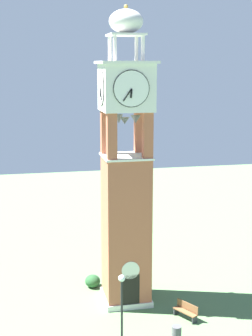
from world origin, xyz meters
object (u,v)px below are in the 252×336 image
(lamp_post, at_px, (122,298))
(trash_bin, at_px, (177,333))
(clock_tower, at_px, (126,182))
(park_bench, at_px, (186,311))

(lamp_post, bearing_deg, trash_bin, 3.75)
(clock_tower, height_order, park_bench, clock_tower)
(lamp_post, bearing_deg, clock_tower, 75.94)
(clock_tower, relative_size, park_bench, 11.18)
(park_bench, distance_m, trash_bin, 2.52)
(clock_tower, bearing_deg, trash_bin, -72.06)
(lamp_post, height_order, trash_bin, lamp_post)
(lamp_post, distance_m, trash_bin, 3.92)
(clock_tower, bearing_deg, lamp_post, -104.06)
(lamp_post, relative_size, trash_bin, 5.15)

